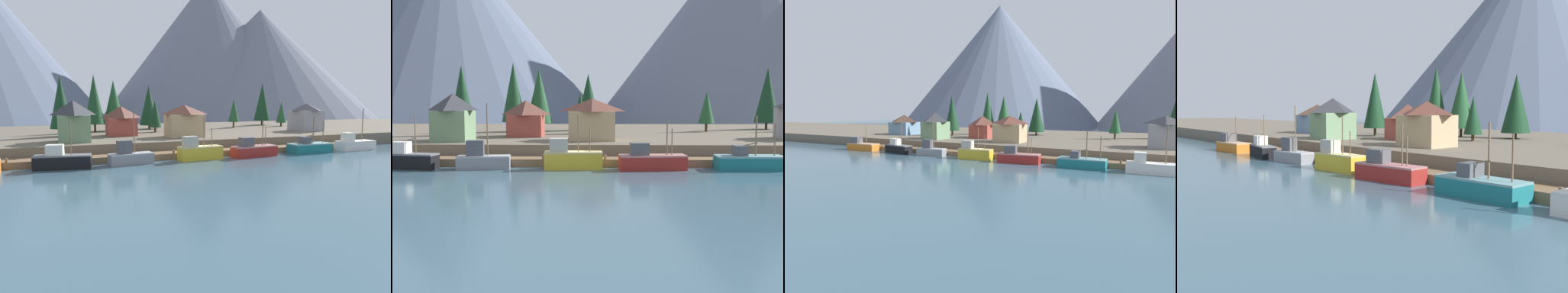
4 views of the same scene
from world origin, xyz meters
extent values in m
cube|color=#3D5B6B|center=(0.00, 20.00, -0.50)|extent=(400.00, 400.00, 1.00)
cube|color=brown|center=(0.00, 2.00, 0.50)|extent=(80.00, 4.00, 1.00)
cylinder|color=brown|center=(-28.00, 0.20, 0.80)|extent=(0.36, 0.36, 1.60)
cylinder|color=brown|center=(-20.00, 0.20, 0.80)|extent=(0.36, 0.36, 1.60)
cylinder|color=brown|center=(-12.00, 0.20, 0.80)|extent=(0.36, 0.36, 1.60)
cylinder|color=brown|center=(-4.00, 0.20, 0.80)|extent=(0.36, 0.36, 1.60)
cylinder|color=brown|center=(4.00, 0.20, 0.80)|extent=(0.36, 0.36, 1.60)
cylinder|color=brown|center=(12.00, 0.20, 0.80)|extent=(0.36, 0.36, 1.60)
cylinder|color=brown|center=(20.00, 0.20, 0.80)|extent=(0.36, 0.36, 1.60)
cylinder|color=brown|center=(28.00, 0.20, 0.80)|extent=(0.36, 0.36, 1.60)
cylinder|color=brown|center=(36.00, 0.20, 0.80)|extent=(0.36, 0.36, 1.60)
cube|color=#665B4C|center=(0.00, 32.00, 1.25)|extent=(400.00, 56.00, 2.50)
cone|color=slate|center=(67.00, 146.68, 42.74)|extent=(131.54, 131.54, 85.49)
cone|color=slate|center=(92.22, 127.79, 32.00)|extent=(132.49, 132.49, 64.00)
cube|color=black|center=(-20.84, -1.89, 0.88)|extent=(7.82, 3.52, 1.76)
cube|color=slate|center=(-20.84, -1.89, 1.86)|extent=(7.82, 3.52, 0.20)
cube|color=silver|center=(-21.81, -1.72, 2.69)|extent=(2.48, 2.07, 1.45)
cylinder|color=brown|center=(-19.70, -2.09, 4.42)|extent=(0.14, 0.14, 4.92)
cylinder|color=brown|center=(-20.45, -1.96, 3.74)|extent=(1.85, 0.41, 0.53)
cube|color=gray|center=(-11.31, -1.67, 0.73)|extent=(6.77, 3.09, 1.46)
cube|color=#9F9FA2|center=(-11.31, -1.67, 1.56)|extent=(6.77, 3.09, 0.20)
cube|color=#4C4C51|center=(-12.31, -1.79, 2.63)|extent=(2.24, 1.53, 1.94)
cylinder|color=brown|center=(-10.79, -1.61, 4.94)|extent=(0.15, 0.15, 6.56)
cube|color=gold|center=(-0.03, -1.53, 0.99)|extent=(7.35, 2.83, 1.99)
cube|color=tan|center=(-0.03, -1.53, 2.09)|extent=(7.35, 2.83, 0.20)
cube|color=#B2AD9E|center=(-1.84, -1.65, 3.02)|extent=(2.34, 1.75, 1.67)
cylinder|color=brown|center=(0.59, -1.49, 4.54)|extent=(0.15, 0.15, 4.71)
cylinder|color=brown|center=(2.03, -1.40, 3.64)|extent=(0.12, 0.12, 2.92)
cube|color=maroon|center=(9.84, -1.90, 0.83)|extent=(8.42, 3.52, 1.65)
cube|color=#AD6C6A|center=(9.84, -1.90, 1.75)|extent=(8.42, 3.52, 0.20)
cube|color=#4C4C51|center=(8.18, -2.08, 2.61)|extent=(2.37, 1.93, 1.51)
cylinder|color=brown|center=(11.61, -1.71, 4.05)|extent=(0.16, 0.16, 4.40)
cylinder|color=brown|center=(12.23, -1.64, 3.47)|extent=(0.13, 0.13, 3.24)
cube|color=#196B70|center=(21.78, -1.78, 0.79)|extent=(8.22, 3.25, 1.59)
cube|color=#679496|center=(21.78, -1.78, 1.69)|extent=(8.22, 3.25, 0.20)
cube|color=#4C4C51|center=(20.57, -1.80, 2.41)|extent=(1.52, 2.10, 1.24)
cylinder|color=brown|center=(22.51, -1.77, 4.24)|extent=(0.19, 0.19, 4.90)
cylinder|color=brown|center=(24.82, -1.75, 3.79)|extent=(0.16, 0.16, 4.01)
cylinder|color=brown|center=(21.54, -1.78, 3.14)|extent=(2.39, 0.16, 0.67)
cube|color=silver|center=(33.06, -1.69, 0.79)|extent=(8.26, 3.10, 1.58)
cube|color=silver|center=(33.06, -1.69, 1.68)|extent=(8.26, 3.10, 0.20)
cube|color=silver|center=(31.04, -1.75, 2.61)|extent=(1.86, 1.94, 1.66)
cylinder|color=brown|center=(34.73, -1.65, 4.91)|extent=(0.17, 0.17, 6.27)
cube|color=tan|center=(2.09, 11.83, 4.70)|extent=(6.88, 5.34, 4.41)
pyramid|color=brown|center=(2.09, 11.83, 7.87)|extent=(7.22, 5.61, 1.93)
cube|color=gray|center=(34.82, 15.26, 4.96)|extent=(6.03, 6.30, 4.93)
pyramid|color=#2D2D33|center=(34.82, 15.26, 8.27)|extent=(6.33, 6.62, 1.69)
cube|color=#6B8E66|center=(-18.74, 10.33, 4.79)|extent=(5.17, 6.27, 4.57)
pyramid|color=#2D2D33|center=(-18.74, 10.33, 8.33)|extent=(5.43, 6.58, 2.52)
cube|color=#9E4238|center=(-9.12, 19.05, 4.32)|extent=(5.70, 5.63, 3.64)
pyramid|color=brown|center=(-9.12, 19.05, 7.34)|extent=(5.99, 5.91, 2.40)
cylinder|color=#4C3823|center=(-20.54, 21.27, 3.29)|extent=(0.50, 0.50, 1.58)
cone|color=#14381E|center=(-20.54, 21.27, 9.33)|extent=(4.39, 4.39, 10.50)
cylinder|color=#4C3823|center=(-13.23, 30.35, 3.46)|extent=(0.50, 0.50, 1.91)
cone|color=#194223|center=(-13.23, 30.35, 10.07)|extent=(4.51, 4.51, 11.32)
cylinder|color=#4C3823|center=(37.99, 39.55, 3.21)|extent=(0.50, 0.50, 1.42)
cone|color=#14381E|center=(37.99, 39.55, 9.63)|extent=(5.05, 5.05, 11.41)
cylinder|color=#4C3823|center=(40.16, 32.53, 3.02)|extent=(0.50, 0.50, 1.04)
cone|color=#1E4C28|center=(40.16, 32.53, 6.64)|extent=(2.97, 2.97, 6.20)
cylinder|color=#4C3823|center=(0.93, 35.37, 3.02)|extent=(0.50, 0.50, 1.05)
cone|color=#14381E|center=(0.93, 35.37, 8.68)|extent=(4.97, 4.97, 10.27)
cylinder|color=#4C3823|center=(-0.25, 25.09, 3.05)|extent=(0.50, 0.50, 1.11)
cone|color=#14381E|center=(-0.25, 25.09, 6.74)|extent=(3.02, 3.02, 6.26)
cylinder|color=#4C3823|center=(-8.55, 32.15, 3.32)|extent=(0.50, 0.50, 1.64)
cone|color=#1E4C28|center=(-8.55, 32.15, 9.38)|extent=(5.05, 5.05, 10.47)
cylinder|color=#4C3823|center=(23.76, 31.53, 3.31)|extent=(0.50, 0.50, 1.61)
cone|color=#1E4C28|center=(23.76, 31.53, 7.19)|extent=(3.10, 3.10, 6.15)
camera|label=1|loc=(-21.32, -52.24, 8.92)|focal=31.55mm
camera|label=2|loc=(3.30, -60.61, 8.67)|focal=43.78mm
camera|label=3|loc=(32.79, -61.01, 10.53)|focal=30.05mm
camera|label=4|loc=(45.80, -33.83, 7.88)|focal=41.42mm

